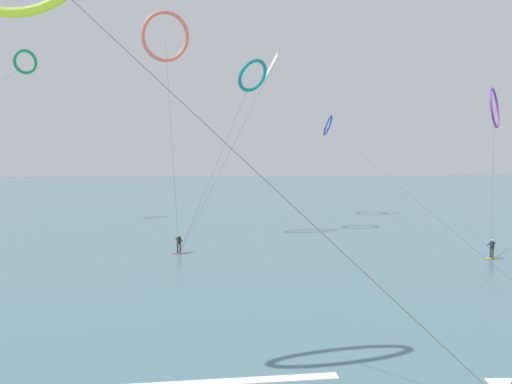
# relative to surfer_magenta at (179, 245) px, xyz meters

# --- Properties ---
(sea_water) EXTENTS (400.00, 200.00, 0.08)m
(sea_water) POSITION_rel_surfer_magenta_xyz_m (5.32, 72.85, -0.78)
(sea_water) COLOR #476B75
(sea_water) RESTS_ON ground
(surfer_magenta) EXTENTS (1.40, 0.72, 1.70)m
(surfer_magenta) POSITION_rel_surfer_magenta_xyz_m (0.00, 0.00, 0.00)
(surfer_magenta) COLOR #CC288E
(surfer_magenta) RESTS_ON ground
(surfer_amber) EXTENTS (1.40, 0.60, 1.70)m
(surfer_amber) POSITION_rel_surfer_magenta_xyz_m (26.21, -5.64, 0.00)
(surfer_amber) COLOR orange
(surfer_amber) RESTS_ON ground
(kite_ivory) EXTENTS (13.43, 26.52, 23.24)m
(kite_ivory) POSITION_rel_surfer_magenta_xyz_m (12.17, 24.18, 20.26)
(kite_ivory) COLOR silver
(kite_ivory) RESTS_ON ground
(kite_coral) EXTENTS (5.52, 10.61, 23.66)m
(kite_coral) POSITION_rel_surfer_magenta_xyz_m (-1.43, 8.71, 20.30)
(kite_coral) COLOR #EA7260
(kite_coral) RESTS_ON ground
(kite_teal) EXTENTS (10.37, 13.68, 19.64)m
(kite_teal) POSITION_rel_surfer_magenta_xyz_m (8.02, 11.46, 17.00)
(kite_teal) COLOR teal
(kite_teal) RESTS_ON ground
(kite_cobalt) EXTENTS (3.78, 52.27, 14.75)m
(kite_cobalt) POSITION_rel_surfer_magenta_xyz_m (20.63, 24.18, 12.34)
(kite_cobalt) COLOR #2647B7
(kite_cobalt) RESTS_ON ground
(kite_emerald) EXTENTS (2.91, 46.72, 22.73)m
(kite_emerald) POSITION_rel_surfer_magenta_xyz_m (-20.40, 23.69, 20.21)
(kite_emerald) COLOR #199351
(kite_emerald) RESTS_ON ground
(kite_violet) EXTENTS (10.72, 15.20, 16.51)m
(kite_violet) POSITION_rel_surfer_magenta_xyz_m (35.00, 7.52, 13.35)
(kite_violet) COLOR purple
(kite_violet) RESTS_ON ground
(wave_crest_mid) EXTENTS (8.87, 0.60, 0.12)m
(wave_crest_mid) POSITION_rel_surfer_magenta_xyz_m (2.50, -24.30, -0.76)
(wave_crest_mid) COLOR white
(wave_crest_mid) RESTS_ON ground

